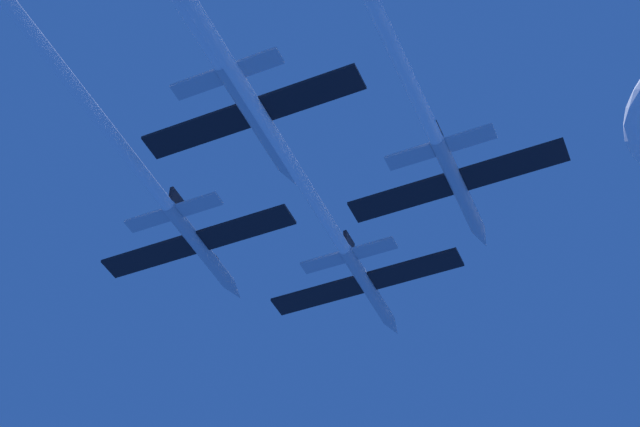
% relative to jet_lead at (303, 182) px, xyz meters
% --- Properties ---
extents(jet_lead, '(20.34, 60.27, 3.37)m').
position_rel_jet_lead_xyz_m(jet_lead, '(0.00, 0.00, 0.00)').
color(jet_lead, '#B2BAC6').
extents(jet_left_wing, '(20.34, 61.39, 3.37)m').
position_rel_jet_lead_xyz_m(jet_left_wing, '(-12.98, -12.85, 0.02)').
color(jet_left_wing, '#B2BAC6').
extents(jet_right_wing, '(20.34, 53.26, 3.37)m').
position_rel_jet_lead_xyz_m(jet_right_wing, '(13.16, -7.86, -0.78)').
color(jet_right_wing, '#B2BAC6').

